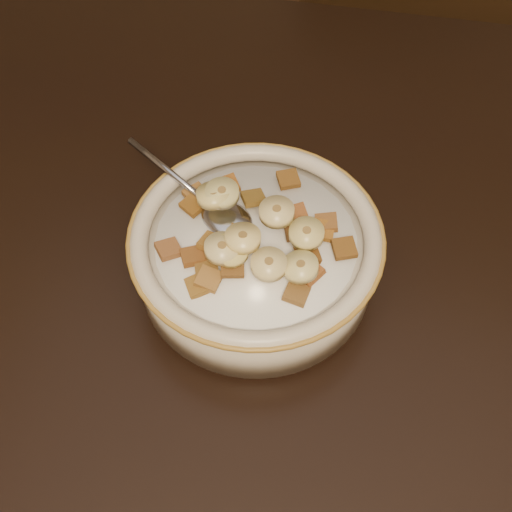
% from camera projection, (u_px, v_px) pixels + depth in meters
% --- Properties ---
extents(floor, '(4.00, 4.50, 0.10)m').
position_uv_depth(floor, '(278.00, 496.00, 1.28)').
color(floor, '#422816').
rests_on(floor, ground).
extents(table, '(1.43, 0.95, 0.04)m').
position_uv_depth(table, '(299.00, 284.00, 0.64)').
color(table, black).
rests_on(table, floor).
extents(chair, '(0.51, 0.51, 0.99)m').
position_uv_depth(chair, '(398.00, 142.00, 1.09)').
color(chair, black).
rests_on(chair, floor).
extents(cereal_bowl, '(0.22, 0.22, 0.05)m').
position_uv_depth(cereal_bowl, '(256.00, 258.00, 0.61)').
color(cereal_bowl, beige).
rests_on(cereal_bowl, table).
extents(milk, '(0.18, 0.18, 0.00)m').
position_uv_depth(milk, '(256.00, 241.00, 0.58)').
color(milk, white).
rests_on(milk, cereal_bowl).
extents(spoon, '(0.07, 0.06, 0.01)m').
position_uv_depth(spoon, '(227.00, 218.00, 0.59)').
color(spoon, '#9B9FB2').
rests_on(spoon, cereal_bowl).
extents(cereal_square_0, '(0.02, 0.03, 0.01)m').
position_uv_depth(cereal_square_0, '(232.00, 266.00, 0.55)').
color(cereal_square_0, brown).
rests_on(cereal_square_0, milk).
extents(cereal_square_1, '(0.03, 0.03, 0.01)m').
position_uv_depth(cereal_square_1, '(344.00, 248.00, 0.57)').
color(cereal_square_1, brown).
rests_on(cereal_square_1, milk).
extents(cereal_square_2, '(0.03, 0.03, 0.01)m').
position_uv_depth(cereal_square_2, '(253.00, 198.00, 0.59)').
color(cereal_square_2, brown).
rests_on(cereal_square_2, milk).
extents(cereal_square_3, '(0.03, 0.03, 0.01)m').
position_uv_depth(cereal_square_3, '(229.00, 244.00, 0.56)').
color(cereal_square_3, brown).
rests_on(cereal_square_3, milk).
extents(cereal_square_4, '(0.03, 0.03, 0.01)m').
position_uv_depth(cereal_square_4, '(304.00, 265.00, 0.56)').
color(cereal_square_4, brown).
rests_on(cereal_square_4, milk).
extents(cereal_square_5, '(0.03, 0.03, 0.01)m').
position_uv_depth(cereal_square_5, '(196.00, 195.00, 0.61)').
color(cereal_square_5, brown).
rests_on(cereal_square_5, milk).
extents(cereal_square_6, '(0.02, 0.02, 0.01)m').
position_uv_depth(cereal_square_6, '(209.00, 279.00, 0.55)').
color(cereal_square_6, '#915E2D').
rests_on(cereal_square_6, milk).
extents(cereal_square_7, '(0.03, 0.03, 0.01)m').
position_uv_depth(cereal_square_7, '(308.00, 254.00, 0.56)').
color(cereal_square_7, brown).
rests_on(cereal_square_7, milk).
extents(cereal_square_8, '(0.03, 0.03, 0.01)m').
position_uv_depth(cereal_square_8, '(198.00, 285.00, 0.55)').
color(cereal_square_8, brown).
rests_on(cereal_square_8, milk).
extents(cereal_square_9, '(0.02, 0.02, 0.01)m').
position_uv_depth(cereal_square_9, '(240.00, 236.00, 0.56)').
color(cereal_square_9, '#9A6232').
rests_on(cereal_square_9, milk).
extents(cereal_square_10, '(0.03, 0.03, 0.01)m').
position_uv_depth(cereal_square_10, '(193.00, 205.00, 0.60)').
color(cereal_square_10, brown).
rests_on(cereal_square_10, milk).
extents(cereal_square_11, '(0.03, 0.03, 0.01)m').
position_uv_depth(cereal_square_11, '(169.00, 249.00, 0.57)').
color(cereal_square_11, brown).
rests_on(cereal_square_11, milk).
extents(cereal_square_12, '(0.03, 0.03, 0.01)m').
position_uv_depth(cereal_square_12, '(288.00, 179.00, 0.62)').
color(cereal_square_12, brown).
rests_on(cereal_square_12, milk).
extents(cereal_square_13, '(0.03, 0.03, 0.01)m').
position_uv_depth(cereal_square_13, '(193.00, 256.00, 0.56)').
color(cereal_square_13, brown).
rests_on(cereal_square_13, milk).
extents(cereal_square_14, '(0.03, 0.03, 0.01)m').
position_uv_depth(cereal_square_14, '(310.00, 272.00, 0.55)').
color(cereal_square_14, brown).
rests_on(cereal_square_14, milk).
extents(cereal_square_15, '(0.02, 0.03, 0.01)m').
position_uv_depth(cereal_square_15, '(270.00, 264.00, 0.55)').
color(cereal_square_15, brown).
rests_on(cereal_square_15, milk).
extents(cereal_square_16, '(0.03, 0.03, 0.01)m').
position_uv_depth(cereal_square_16, '(296.00, 230.00, 0.57)').
color(cereal_square_16, brown).
rests_on(cereal_square_16, milk).
extents(cereal_square_17, '(0.03, 0.03, 0.01)m').
position_uv_depth(cereal_square_17, '(296.00, 215.00, 0.58)').
color(cereal_square_17, '#954F1F').
rests_on(cereal_square_17, milk).
extents(cereal_square_18, '(0.02, 0.02, 0.01)m').
position_uv_depth(cereal_square_18, '(212.00, 242.00, 0.57)').
color(cereal_square_18, '#9B6A23').
rests_on(cereal_square_18, milk).
extents(cereal_square_19, '(0.02, 0.02, 0.01)m').
position_uv_depth(cereal_square_19, '(323.00, 230.00, 0.58)').
color(cereal_square_19, '#975B19').
rests_on(cereal_square_19, milk).
extents(cereal_square_20, '(0.02, 0.02, 0.01)m').
position_uv_depth(cereal_square_20, '(297.00, 293.00, 0.54)').
color(cereal_square_20, olive).
rests_on(cereal_square_20, milk).
extents(cereal_square_21, '(0.02, 0.02, 0.01)m').
position_uv_depth(cereal_square_21, '(326.00, 223.00, 0.58)').
color(cereal_square_21, brown).
rests_on(cereal_square_21, milk).
extents(cereal_square_22, '(0.03, 0.03, 0.01)m').
position_uv_depth(cereal_square_22, '(228.00, 185.00, 0.61)').
color(cereal_square_22, brown).
rests_on(cereal_square_22, milk).
extents(cereal_square_23, '(0.03, 0.03, 0.01)m').
position_uv_depth(cereal_square_23, '(207.00, 270.00, 0.56)').
color(cereal_square_23, brown).
rests_on(cereal_square_23, milk).
extents(cereal_square_24, '(0.02, 0.02, 0.01)m').
position_uv_depth(cereal_square_24, '(307.00, 234.00, 0.57)').
color(cereal_square_24, brown).
rests_on(cereal_square_24, milk).
extents(banana_slice_0, '(0.04, 0.04, 0.01)m').
position_uv_depth(banana_slice_0, '(269.00, 264.00, 0.54)').
color(banana_slice_0, beige).
rests_on(banana_slice_0, milk).
extents(banana_slice_1, '(0.04, 0.04, 0.01)m').
position_uv_depth(banana_slice_1, '(306.00, 234.00, 0.56)').
color(banana_slice_1, '#DBCB72').
rests_on(banana_slice_1, milk).
extents(banana_slice_2, '(0.03, 0.03, 0.01)m').
position_uv_depth(banana_slice_2, '(277.00, 212.00, 0.56)').
color(banana_slice_2, beige).
rests_on(banana_slice_2, milk).
extents(banana_slice_3, '(0.04, 0.04, 0.01)m').
position_uv_depth(banana_slice_3, '(300.00, 267.00, 0.54)').
color(banana_slice_3, '#DCC983').
rests_on(banana_slice_3, milk).
extents(banana_slice_4, '(0.04, 0.04, 0.01)m').
position_uv_depth(banana_slice_4, '(222.00, 248.00, 0.55)').
color(banana_slice_4, beige).
rests_on(banana_slice_4, milk).
extents(banana_slice_5, '(0.04, 0.04, 0.01)m').
position_uv_depth(banana_slice_5, '(222.00, 193.00, 0.58)').
color(banana_slice_5, '#D3CA81').
rests_on(banana_slice_5, milk).
extents(banana_slice_6, '(0.04, 0.04, 0.01)m').
position_uv_depth(banana_slice_6, '(231.00, 250.00, 0.55)').
color(banana_slice_6, '#D7CD75').
rests_on(banana_slice_6, milk).
extents(banana_slice_7, '(0.04, 0.04, 0.01)m').
position_uv_depth(banana_slice_7, '(243.00, 238.00, 0.55)').
color(banana_slice_7, '#EDD98E').
rests_on(banana_slice_7, milk).
extents(banana_slice_8, '(0.04, 0.04, 0.01)m').
position_uv_depth(banana_slice_8, '(213.00, 195.00, 0.58)').
color(banana_slice_8, '#E6C989').
rests_on(banana_slice_8, milk).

